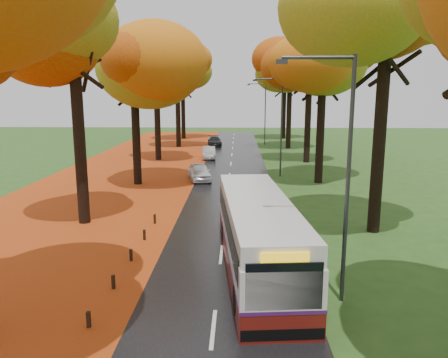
{
  "coord_description": "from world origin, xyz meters",
  "views": [
    {
      "loc": [
        0.7,
        -5.7,
        6.89
      ],
      "look_at": [
        0.0,
        15.67,
        2.6
      ],
      "focal_mm": 35.0,
      "sensor_mm": 36.0,
      "label": 1
    }
  ],
  "objects_px": {
    "car_silver": "(209,153)",
    "streetlamp_far": "(263,109)",
    "streetlamp_near": "(341,162)",
    "car_dark": "(215,141)",
    "car_white": "(199,172)",
    "bus": "(258,233)",
    "streetlamp_mid": "(278,119)"
  },
  "relations": [
    {
      "from": "car_silver",
      "to": "streetlamp_far",
      "type": "bearing_deg",
      "value": 58.94
    },
    {
      "from": "streetlamp_near",
      "to": "car_silver",
      "type": "bearing_deg",
      "value": 101.37
    },
    {
      "from": "streetlamp_far",
      "to": "car_dark",
      "type": "xyz_separation_m",
      "value": [
        -6.3,
        -1.69,
        -4.08
      ]
    },
    {
      "from": "car_white",
      "to": "car_silver",
      "type": "xyz_separation_m",
      "value": [
        0.0,
        11.29,
        -0.05
      ]
    },
    {
      "from": "bus",
      "to": "car_dark",
      "type": "bearing_deg",
      "value": 90.23
    },
    {
      "from": "streetlamp_far",
      "to": "bus",
      "type": "bearing_deg",
      "value": -93.41
    },
    {
      "from": "car_white",
      "to": "car_dark",
      "type": "relative_size",
      "value": 0.95
    },
    {
      "from": "streetlamp_near",
      "to": "streetlamp_far",
      "type": "distance_m",
      "value": 44.0
    },
    {
      "from": "streetlamp_far",
      "to": "car_silver",
      "type": "relative_size",
      "value": 2.13
    },
    {
      "from": "car_silver",
      "to": "streetlamp_mid",
      "type": "bearing_deg",
      "value": -60.59
    },
    {
      "from": "streetlamp_near",
      "to": "streetlamp_mid",
      "type": "relative_size",
      "value": 1.0
    },
    {
      "from": "car_silver",
      "to": "streetlamp_near",
      "type": "bearing_deg",
      "value": -83.3
    },
    {
      "from": "car_silver",
      "to": "car_dark",
      "type": "height_order",
      "value": "car_silver"
    },
    {
      "from": "streetlamp_mid",
      "to": "bus",
      "type": "distance_m",
      "value": 19.89
    },
    {
      "from": "streetlamp_near",
      "to": "bus",
      "type": "relative_size",
      "value": 0.74
    },
    {
      "from": "streetlamp_near",
      "to": "bus",
      "type": "distance_m",
      "value": 4.77
    },
    {
      "from": "bus",
      "to": "streetlamp_near",
      "type": "bearing_deg",
      "value": -50.99
    },
    {
      "from": "streetlamp_mid",
      "to": "car_dark",
      "type": "height_order",
      "value": "streetlamp_mid"
    },
    {
      "from": "car_dark",
      "to": "streetlamp_far",
      "type": "bearing_deg",
      "value": 8.12
    },
    {
      "from": "streetlamp_far",
      "to": "car_white",
      "type": "xyz_separation_m",
      "value": [
        -6.3,
        -23.99,
        -4.01
      ]
    },
    {
      "from": "car_silver",
      "to": "car_dark",
      "type": "relative_size",
      "value": 0.92
    },
    {
      "from": "car_white",
      "to": "car_silver",
      "type": "height_order",
      "value": "car_white"
    },
    {
      "from": "car_white",
      "to": "car_dark",
      "type": "xyz_separation_m",
      "value": [
        0.0,
        22.3,
        -0.07
      ]
    },
    {
      "from": "streetlamp_mid",
      "to": "bus",
      "type": "height_order",
      "value": "streetlamp_mid"
    },
    {
      "from": "streetlamp_mid",
      "to": "car_dark",
      "type": "bearing_deg",
      "value": 107.23
    },
    {
      "from": "streetlamp_near",
      "to": "streetlamp_far",
      "type": "bearing_deg",
      "value": 90.0
    },
    {
      "from": "car_silver",
      "to": "car_white",
      "type": "bearing_deg",
      "value": -94.67
    },
    {
      "from": "streetlamp_near",
      "to": "streetlamp_mid",
      "type": "bearing_deg",
      "value": 90.0
    },
    {
      "from": "streetlamp_mid",
      "to": "bus",
      "type": "bearing_deg",
      "value": -97.22
    },
    {
      "from": "streetlamp_far",
      "to": "car_dark",
      "type": "bearing_deg",
      "value": -164.98
    },
    {
      "from": "car_silver",
      "to": "car_dark",
      "type": "distance_m",
      "value": 11.01
    },
    {
      "from": "bus",
      "to": "car_dark",
      "type": "xyz_separation_m",
      "value": [
        -3.83,
        39.78,
        -0.87
      ]
    }
  ]
}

